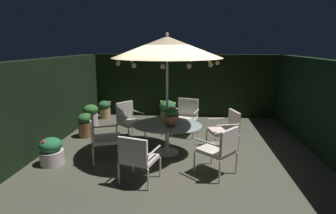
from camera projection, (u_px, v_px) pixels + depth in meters
ground_plane at (178, 156)px, 6.05m from camera, size 6.95×7.53×0.02m
hedge_backdrop_rear at (185, 85)px, 9.30m from camera, size 6.95×0.30×2.18m
hedge_backdrop_left at (37, 106)px, 6.12m from camera, size 0.30×7.53×2.18m
hedge_backdrop_right at (336, 114)px, 5.48m from camera, size 0.30×7.53×2.18m
patio_dining_table at (167, 129)px, 6.05m from camera, size 1.62×1.31×0.71m
patio_umbrella at (167, 47)px, 5.62m from camera, size 2.42×2.42×2.75m
centerpiece_planter at (171, 115)px, 5.82m from camera, size 0.34×0.34×0.45m
patio_chair_north at (101, 136)px, 5.67m from camera, size 0.78×0.75×0.99m
patio_chair_northeast at (137, 156)px, 4.72m from camera, size 0.75×0.71×0.93m
patio_chair_east at (221, 147)px, 5.02m from camera, size 0.87×0.86×0.99m
patio_chair_southeast at (227, 127)px, 6.36m from camera, size 0.78×0.76×0.94m
patio_chair_south at (186, 114)px, 7.40m from camera, size 0.77×0.72×1.00m
patio_chair_southwest at (128, 118)px, 7.07m from camera, size 0.79×0.80×0.99m
potted_plant_left_near at (91, 115)px, 8.13m from camera, size 0.45×0.45×0.70m
potted_plant_back_right at (51, 151)px, 5.57m from camera, size 0.49×0.49×0.59m
potted_plant_front_corner at (86, 125)px, 7.25m from camera, size 0.42×0.42×0.66m
potted_plant_left_far at (105, 109)px, 9.09m from camera, size 0.42×0.42×0.61m
potted_plant_right_near at (168, 109)px, 9.04m from camera, size 0.57×0.57×0.63m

